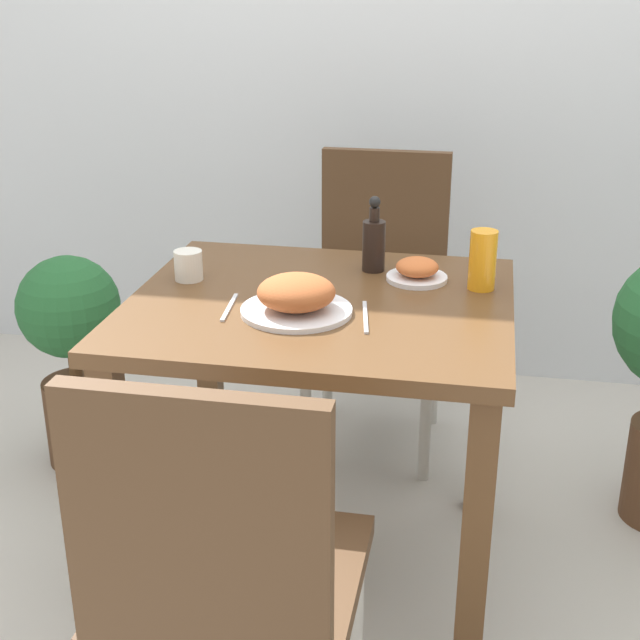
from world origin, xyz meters
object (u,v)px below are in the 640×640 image
Objects in this scene: juice_glass at (483,260)px; sauce_bottle at (374,242)px; side_plate at (417,271)px; drink_cup at (188,265)px; food_plate at (296,297)px; potted_plant_left at (73,343)px; chair_far at (379,283)px; chair_near at (224,578)px.

juice_glass is 0.28m from sauce_bottle.
side_plate is 2.03× the size of drink_cup.
food_plate is 0.46m from juice_glass.
chair_far is at bearing 21.54° from potted_plant_left.
potted_plant_left is (-1.03, 0.20, -0.36)m from side_plate.
potted_plant_left is (-0.79, 0.47, -0.38)m from food_plate.
potted_plant_left is (-0.92, 0.15, -0.41)m from sauce_bottle.
potted_plant_left is at bearing 149.35° from food_plate.
sauce_bottle is 1.01m from potted_plant_left.
juice_glass is at bearing -17.42° from sauce_bottle.
side_plate is at bearing -11.05° from potted_plant_left.
food_plate is 0.35m from drink_cup.
potted_plant_left is at bearing 170.94° from sauce_bottle.
juice_glass is (0.38, 0.88, 0.28)m from chair_near.
drink_cup is at bearing -174.25° from juice_glass.
side_plate is 0.14m from sauce_bottle.
chair_near is 1.01m from sauce_bottle.
side_plate is 0.22× the size of potted_plant_left.
sauce_bottle is at bearing -96.40° from chair_near.
food_plate is at bearing -28.82° from drink_cup.
chair_far reaches higher than potted_plant_left.
sauce_bottle reaches higher than juice_glass.
food_plate reaches higher than side_plate.
chair_far is 0.71m from juice_glass.
food_plate is at bearing -111.49° from sauce_bottle.
chair_near reaches higher than side_plate.
chair_far is 3.71× the size of food_plate.
chair_near is 6.19× the size of side_plate.
chair_near is 1.38× the size of potted_plant_left.
chair_far reaches higher than juice_glass.
juice_glass is at bearing 5.75° from drink_cup.
food_plate is (-0.08, -0.81, 0.25)m from chair_far.
potted_plant_left is at bearing 168.95° from side_plate.
food_plate reaches higher than drink_cup.
potted_plant_left is (-0.81, 1.11, -0.13)m from chair_near.
juice_glass reaches higher than side_plate.
chair_far is 6.19× the size of side_plate.
food_plate is 1.74× the size of juice_glass.
drink_cup is at bearing -31.76° from potted_plant_left.
juice_glass is 0.75× the size of sauce_bottle.
chair_far is (0.06, 1.46, 0.00)m from chair_near.
sauce_bottle reaches higher than food_plate.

